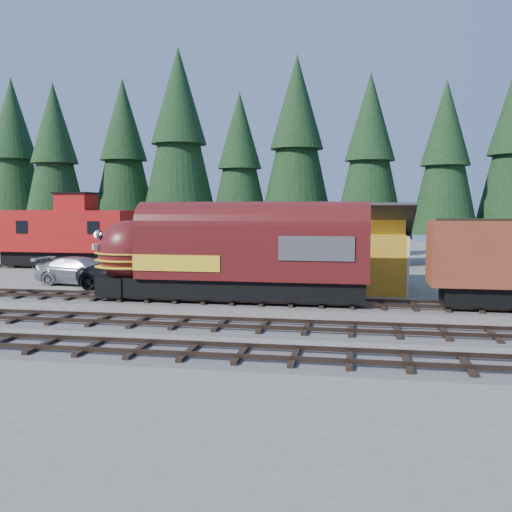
% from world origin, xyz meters
% --- Properties ---
extents(ground, '(120.00, 120.00, 0.00)m').
position_xyz_m(ground, '(0.00, 0.00, 0.00)').
color(ground, '#6B665B').
rests_on(ground, ground).
extents(track_siding, '(68.00, 3.20, 0.33)m').
position_xyz_m(track_siding, '(10.00, 4.00, 0.06)').
color(track_siding, '#4C4947').
rests_on(track_siding, ground).
extents(track_spur, '(32.00, 3.20, 0.33)m').
position_xyz_m(track_spur, '(-10.00, 18.00, 0.06)').
color(track_spur, '#4C4947').
rests_on(track_spur, ground).
extents(depot, '(12.80, 7.00, 5.30)m').
position_xyz_m(depot, '(-0.00, 10.50, 2.96)').
color(depot, gold).
rests_on(depot, ground).
extents(conifer_backdrop, '(81.42, 20.72, 17.34)m').
position_xyz_m(conifer_backdrop, '(3.90, 25.39, 10.13)').
color(conifer_backdrop, black).
rests_on(conifer_backdrop, ground).
extents(locomotive, '(14.71, 2.92, 4.00)m').
position_xyz_m(locomotive, '(-3.69, 4.00, 2.36)').
color(locomotive, black).
rests_on(locomotive, ground).
extents(caboose, '(11.05, 3.20, 5.74)m').
position_xyz_m(caboose, '(-20.22, 18.00, 2.82)').
color(caboose, black).
rests_on(caboose, ground).
extents(pickup_truck_a, '(6.44, 3.09, 1.77)m').
position_xyz_m(pickup_truck_a, '(-10.62, 8.39, 0.88)').
color(pickup_truck_a, black).
rests_on(pickup_truck_a, ground).
extents(pickup_truck_b, '(6.40, 3.11, 1.79)m').
position_xyz_m(pickup_truck_b, '(-14.34, 9.28, 0.90)').
color(pickup_truck_b, '#979A9E').
rests_on(pickup_truck_b, ground).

